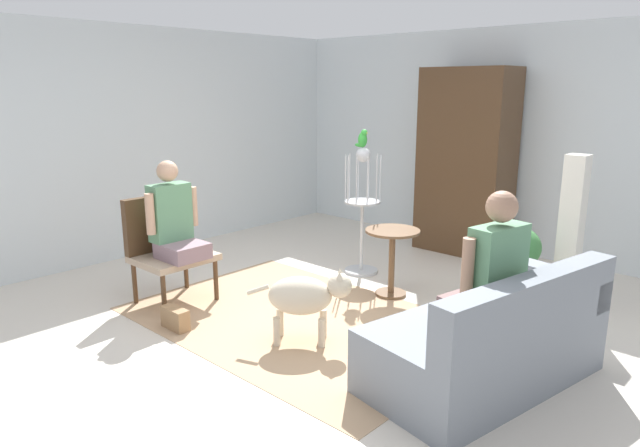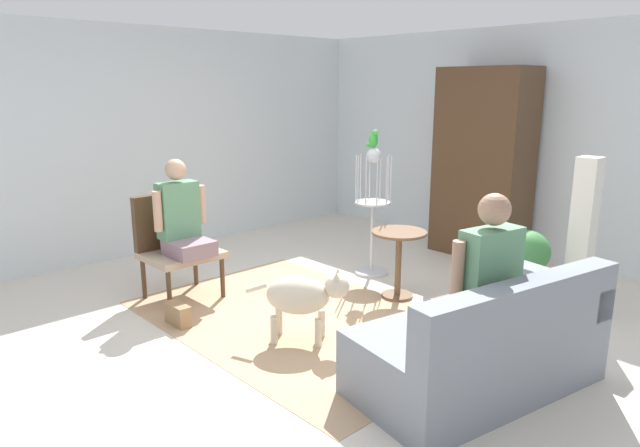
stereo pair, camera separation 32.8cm
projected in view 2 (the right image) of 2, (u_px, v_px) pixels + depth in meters
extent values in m
plane|color=beige|center=(320.00, 325.00, 4.83)|extent=(7.66, 7.66, 0.00)
cube|color=silver|center=(522.00, 143.00, 6.67)|extent=(6.64, 0.12, 2.65)
cube|color=silver|center=(166.00, 141.00, 6.91)|extent=(0.12, 6.98, 2.65)
cube|color=tan|center=(302.00, 319.00, 4.94)|extent=(2.92, 1.99, 0.01)
cube|color=slate|center=(475.00, 355.00, 3.80)|extent=(1.14, 1.80, 0.45)
cube|color=slate|center=(522.00, 313.00, 3.42)|extent=(0.48, 1.68, 0.39)
cube|color=slate|center=(551.00, 287.00, 4.11)|extent=(0.87, 0.33, 0.22)
cube|color=gray|center=(456.00, 330.00, 3.33)|extent=(0.16, 0.33, 0.28)
cube|color=#C6B284|center=(509.00, 313.00, 3.57)|extent=(0.15, 0.31, 0.28)
cube|color=#9EB2B7|center=(555.00, 299.00, 3.81)|extent=(0.15, 0.30, 0.28)
cylinder|color=#4C331E|center=(222.00, 277.00, 5.42)|extent=(0.04, 0.04, 0.40)
cylinder|color=#4C331E|center=(169.00, 292.00, 5.04)|extent=(0.04, 0.04, 0.40)
cylinder|color=#4C331E|center=(195.00, 266.00, 5.76)|extent=(0.04, 0.04, 0.40)
cylinder|color=#4C331E|center=(144.00, 278.00, 5.39)|extent=(0.04, 0.04, 0.40)
cube|color=tan|center=(182.00, 255.00, 5.35)|extent=(0.59, 0.67, 0.06)
cube|color=#4C331E|center=(167.00, 220.00, 5.46)|extent=(0.08, 0.66, 0.53)
cube|color=#735353|center=(470.00, 311.00, 3.79)|extent=(0.42, 0.47, 0.14)
cube|color=#598C66|center=(490.00, 269.00, 3.59)|extent=(0.25, 0.44, 0.53)
sphere|color=#A57A60|center=(495.00, 209.00, 3.50)|extent=(0.20, 0.20, 0.20)
cylinder|color=#A57A60|center=(458.00, 270.00, 3.49)|extent=(0.08, 0.08, 0.37)
cylinder|color=#A57A60|center=(511.00, 257.00, 3.75)|extent=(0.08, 0.08, 0.37)
cube|color=gray|center=(189.00, 248.00, 5.22)|extent=(0.40, 0.37, 0.14)
cube|color=#598C66|center=(178.00, 210.00, 5.26)|extent=(0.18, 0.37, 0.52)
sphere|color=tan|center=(176.00, 170.00, 5.17)|extent=(0.19, 0.19, 0.19)
cylinder|color=tan|center=(201.00, 204.00, 5.38)|extent=(0.08, 0.08, 0.37)
cylinder|color=tan|center=(158.00, 211.00, 5.08)|extent=(0.08, 0.08, 0.37)
cylinder|color=brown|center=(399.00, 232.00, 5.32)|extent=(0.52, 0.52, 0.02)
cylinder|color=brown|center=(398.00, 266.00, 5.40)|extent=(0.06, 0.06, 0.63)
cylinder|color=brown|center=(397.00, 295.00, 5.47)|extent=(0.30, 0.30, 0.03)
ellipsoid|color=beige|center=(298.00, 295.00, 4.45)|extent=(0.58, 0.55, 0.30)
sphere|color=beige|center=(337.00, 286.00, 4.38)|extent=(0.19, 0.19, 0.19)
cone|color=beige|center=(338.00, 272.00, 4.40)|extent=(0.06, 0.06, 0.06)
cone|color=beige|center=(336.00, 276.00, 4.31)|extent=(0.06, 0.06, 0.06)
cylinder|color=beige|center=(257.00, 288.00, 4.48)|extent=(0.16, 0.14, 0.10)
cylinder|color=beige|center=(322.00, 323.00, 4.57)|extent=(0.06, 0.06, 0.23)
cylinder|color=beige|center=(318.00, 333.00, 4.40)|extent=(0.06, 0.06, 0.23)
cylinder|color=beige|center=(279.00, 321.00, 4.62)|extent=(0.06, 0.06, 0.23)
cylinder|color=beige|center=(274.00, 330.00, 4.45)|extent=(0.06, 0.06, 0.23)
cylinder|color=silver|center=(371.00, 272.00, 6.16)|extent=(0.36, 0.36, 0.03)
cylinder|color=silver|center=(372.00, 239.00, 6.07)|extent=(0.04, 0.04, 0.77)
cylinder|color=silver|center=(373.00, 203.00, 5.98)|extent=(0.38, 0.38, 0.02)
cylinder|color=silver|center=(387.00, 181.00, 5.79)|extent=(0.01, 0.01, 0.49)
cylinder|color=silver|center=(391.00, 179.00, 5.88)|extent=(0.01, 0.01, 0.49)
cylinder|color=silver|center=(388.00, 178.00, 5.99)|extent=(0.01, 0.01, 0.49)
cylinder|color=silver|center=(380.00, 176.00, 6.07)|extent=(0.01, 0.01, 0.49)
cylinder|color=silver|center=(370.00, 176.00, 6.09)|extent=(0.01, 0.01, 0.49)
cylinder|color=silver|center=(361.00, 177.00, 6.05)|extent=(0.01, 0.01, 0.49)
cylinder|color=silver|center=(356.00, 178.00, 5.95)|extent=(0.01, 0.01, 0.49)
cylinder|color=silver|center=(358.00, 180.00, 5.84)|extent=(0.01, 0.01, 0.49)
cylinder|color=silver|center=(366.00, 181.00, 5.76)|extent=(0.01, 0.01, 0.49)
cylinder|color=silver|center=(377.00, 182.00, 5.74)|extent=(0.01, 0.01, 0.49)
sphere|color=silver|center=(374.00, 155.00, 5.86)|extent=(0.15, 0.15, 0.15)
ellipsoid|color=green|center=(373.00, 140.00, 5.83)|extent=(0.09, 0.10, 0.16)
sphere|color=green|center=(375.00, 133.00, 5.80)|extent=(0.07, 0.07, 0.07)
cone|color=#D8BF4C|center=(378.00, 133.00, 5.77)|extent=(0.03, 0.02, 0.02)
ellipsoid|color=green|center=(370.00, 145.00, 5.87)|extent=(0.12, 0.03, 0.04)
cylinder|color=#4C5156|center=(521.00, 301.00, 5.09)|extent=(0.24, 0.24, 0.20)
cylinder|color=brown|center=(523.00, 280.00, 5.04)|extent=(0.03, 0.03, 0.20)
ellipsoid|color=#3C7F3F|center=(526.00, 251.00, 4.98)|extent=(0.42, 0.42, 0.38)
cube|color=#4C4742|center=(574.00, 311.00, 5.05)|extent=(0.20, 0.20, 0.06)
cube|color=white|center=(582.00, 235.00, 4.88)|extent=(0.18, 0.18, 1.34)
cube|color=#4C331E|center=(483.00, 164.00, 6.63)|extent=(1.06, 0.56, 2.19)
cube|color=#99724C|center=(178.00, 314.00, 4.82)|extent=(0.27, 0.11, 0.18)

